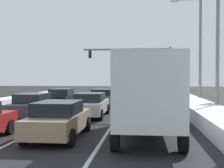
% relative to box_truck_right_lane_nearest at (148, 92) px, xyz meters
% --- Properties ---
extents(ground_plane, '(120.00, 120.00, 0.00)m').
position_rel_box_truck_right_lane_nearest_xyz_m(ground_plane, '(-3.49, 5.08, -1.90)').
color(ground_plane, black).
extents(lane_stripe_between_right_lane_and_center_lane, '(0.14, 34.99, 0.01)m').
position_rel_box_truck_right_lane_nearest_xyz_m(lane_stripe_between_right_lane_and_center_lane, '(-1.79, 8.26, -1.90)').
color(lane_stripe_between_right_lane_and_center_lane, silver).
rests_on(lane_stripe_between_right_lane_and_center_lane, ground).
extents(lane_stripe_between_center_lane_and_left_lane, '(0.14, 34.99, 0.01)m').
position_rel_box_truck_right_lane_nearest_xyz_m(lane_stripe_between_center_lane_and_left_lane, '(-5.19, 8.26, -1.90)').
color(lane_stripe_between_center_lane_and_left_lane, silver).
rests_on(lane_stripe_between_center_lane_and_left_lane, ground).
extents(snow_bank_right_shoulder, '(2.15, 34.99, 0.78)m').
position_rel_box_truck_right_lane_nearest_xyz_m(snow_bank_right_shoulder, '(3.51, 8.26, -1.51)').
color(snow_bank_right_shoulder, white).
rests_on(snow_bank_right_shoulder, ground).
extents(snow_bank_left_shoulder, '(1.20, 34.99, 0.91)m').
position_rel_box_truck_right_lane_nearest_xyz_m(snow_bank_left_shoulder, '(-10.49, 8.26, -1.45)').
color(snow_bank_left_shoulder, white).
rests_on(snow_bank_left_shoulder, ground).
extents(box_truck_right_lane_nearest, '(2.53, 7.20, 3.36)m').
position_rel_box_truck_right_lane_nearest_xyz_m(box_truck_right_lane_nearest, '(0.00, 0.00, 0.00)').
color(box_truck_right_lane_nearest, slate).
rests_on(box_truck_right_lane_nearest, ground).
extents(sedan_navy_right_lane_second, '(2.00, 4.50, 1.51)m').
position_rel_box_truck_right_lane_nearest_xyz_m(sedan_navy_right_lane_second, '(-0.06, 7.34, -1.14)').
color(sedan_navy_right_lane_second, navy).
rests_on(sedan_navy_right_lane_second, ground).
extents(sedan_maroon_right_lane_third, '(2.00, 4.50, 1.51)m').
position_rel_box_truck_right_lane_nearest_xyz_m(sedan_maroon_right_lane_third, '(-0.30, 12.98, -1.14)').
color(sedan_maroon_right_lane_third, maroon).
rests_on(sedan_maroon_right_lane_third, ground).
extents(sedan_tan_center_lane_nearest, '(2.00, 4.50, 1.51)m').
position_rel_box_truck_right_lane_nearest_xyz_m(sedan_tan_center_lane_nearest, '(-3.66, -0.47, -1.14)').
color(sedan_tan_center_lane_nearest, '#937F60').
rests_on(sedan_tan_center_lane_nearest, ground).
extents(sedan_silver_center_lane_second, '(2.00, 4.50, 1.51)m').
position_rel_box_truck_right_lane_nearest_xyz_m(sedan_silver_center_lane_second, '(-3.49, 5.82, -1.14)').
color(sedan_silver_center_lane_second, '#B7BABF').
rests_on(sedan_silver_center_lane_second, ground).
extents(sedan_green_center_lane_third, '(2.00, 4.50, 1.51)m').
position_rel_box_truck_right_lane_nearest_xyz_m(sedan_green_center_lane_third, '(-3.49, 11.70, -1.14)').
color(sedan_green_center_lane_third, '#1E5633').
rests_on(sedan_green_center_lane_third, ground).
extents(sedan_charcoal_left_lane_second, '(2.00, 4.50, 1.51)m').
position_rel_box_truck_right_lane_nearest_xyz_m(sedan_charcoal_left_lane_second, '(-6.87, 4.94, -1.14)').
color(sedan_charcoal_left_lane_second, '#38383D').
rests_on(sedan_charcoal_left_lane_second, ground).
extents(sedan_black_left_lane_third, '(2.00, 4.50, 1.51)m').
position_rel_box_truck_right_lane_nearest_xyz_m(sedan_black_left_lane_third, '(-7.07, 11.90, -1.14)').
color(sedan_black_left_lane_third, black).
rests_on(sedan_black_left_lane_third, ground).
extents(traffic_light_gantry, '(10.94, 0.47, 6.20)m').
position_rel_box_truck_right_lane_nearest_xyz_m(traffic_light_gantry, '(-0.72, 24.15, 2.84)').
color(traffic_light_gantry, slate).
rests_on(traffic_light_gantry, ground).
extents(street_lamp_right_mid, '(2.66, 0.36, 8.89)m').
position_rel_box_truck_right_lane_nearest_xyz_m(street_lamp_right_mid, '(4.11, 6.67, 3.37)').
color(street_lamp_right_mid, gray).
rests_on(street_lamp_right_mid, ground).
extents(street_lamp_right_far, '(2.66, 0.36, 9.22)m').
position_rel_box_truck_right_lane_nearest_xyz_m(street_lamp_right_far, '(4.27, 13.03, 3.54)').
color(street_lamp_right_far, gray).
rests_on(street_lamp_right_far, ground).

